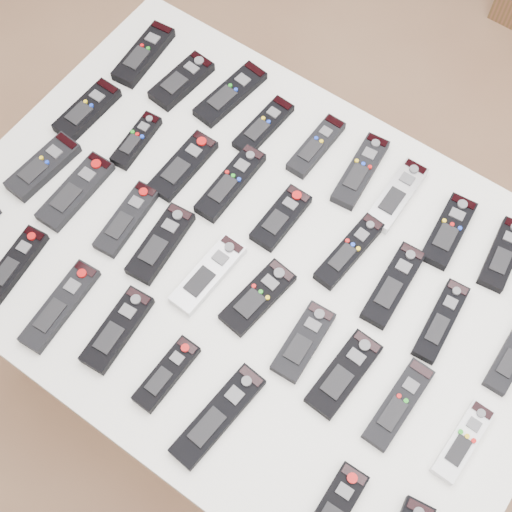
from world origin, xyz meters
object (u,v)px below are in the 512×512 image
Objects in this scene: remote_4 at (316,146)px; remote_14 at (281,218)px; remote_0 at (144,54)px; remote_10 at (87,110)px; remote_34 at (218,416)px; remote_16 at (393,285)px; remote_6 at (397,195)px; remote_24 at (258,297)px; remote_1 at (182,81)px; remote_32 at (117,330)px; remote_5 at (360,171)px; remote_19 at (43,167)px; remote_35 at (333,510)px; remote_2 at (230,94)px; remote_25 at (303,342)px; remote_33 at (167,374)px; table at (256,272)px; remote_3 at (264,126)px; remote_20 at (76,191)px; remote_31 at (60,306)px; remote_8 at (503,254)px; remote_15 at (349,251)px; remote_12 at (183,166)px; remote_22 at (161,243)px; remote_18 at (512,355)px; remote_21 at (127,219)px; remote_7 at (449,231)px; remote_17 at (441,321)px; remote_30 at (14,264)px; remote_28 at (463,441)px; remote_27 at (399,404)px; remote_23 at (208,274)px.

remote_4 is 1.11× the size of remote_14.
remote_0 and remote_10 have the same top height.
remote_16 is at bearing 77.47° from remote_34.
remote_6 is 1.07× the size of remote_24.
remote_1 and remote_32 have the same top height.
remote_5 is at bearing 175.05° from remote_6.
remote_35 is at bearing -10.69° from remote_19.
remote_6 is at bearing -0.58° from remote_4.
remote_2 is 1.21× the size of remote_25.
remote_6 is 0.75m from remote_19.
remote_14 and remote_33 have the same top height.
remote_3 reaches higher than table.
remote_20 reaches higher than remote_24.
remote_20 is 0.97× the size of remote_31.
remote_14 is (-0.17, -0.18, -0.00)m from remote_6.
remote_8 is 0.31m from remote_15.
remote_10 is at bearing 154.53° from remote_34.
remote_6 is 0.45m from remote_12.
remote_10 is 0.94× the size of remote_22.
remote_1 is at bearing 58.41° from remote_10.
remote_22 is (-0.57, -0.38, 0.00)m from remote_8.
remote_12 is 1.11× the size of remote_25.
remote_10 reaches higher than remote_18.
remote_15 is 0.58m from remote_20.
table is 7.28× the size of remote_21.
remote_7 is 0.38m from remote_25.
remote_17 reaches higher than remote_18.
remote_3 is at bearing 78.02° from remote_31.
remote_20 is 0.26m from remote_31.
table is 0.51m from remote_19.
remote_33 is (0.39, -0.00, 0.00)m from remote_30.
remote_4 is 1.03× the size of remote_35.
remote_8 is at bearing 38.99° from remote_15.
remote_2 is 0.81m from remote_18.
remote_8 is 0.96× the size of remote_30.
remote_28 is at bearing -12.37° from remote_12.
remote_5 is 0.59m from remote_34.
remote_0 is at bearing 127.38° from remote_22.
table is 6.42× the size of remote_31.
remote_32 is at bearing -3.99° from remote_30.
remote_20 is 0.90× the size of remote_34.
remote_3 is at bearing 134.65° from remote_14.
remote_8 is 0.76m from remote_21.
remote_15 reaches higher than remote_20.
remote_16 reaches higher than remote_14.
remote_3 is 0.91× the size of remote_27.
remote_10 is (-0.12, -0.19, 0.00)m from remote_1.
remote_23 is at bearing -178.49° from remote_28.
remote_27 is at bearing -60.60° from remote_16.
remote_16 is at bearing -8.45° from remote_1.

